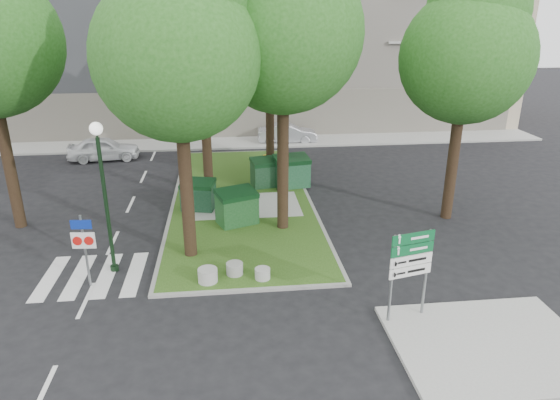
{
  "coord_description": "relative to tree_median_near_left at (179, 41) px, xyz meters",
  "views": [
    {
      "loc": [
        -0.12,
        -13.55,
        8.17
      ],
      "look_at": [
        1.68,
        2.57,
        2.0
      ],
      "focal_mm": 32.0,
      "sensor_mm": 36.0,
      "label": 1
    }
  ],
  "objects": [
    {
      "name": "tree_median_near_right",
      "position": [
        3.5,
        2.0,
        0.67
      ],
      "size": [
        5.6,
        5.6,
        11.46
      ],
      "color": "black",
      "rests_on": "ground"
    },
    {
      "name": "bollard_mid",
      "position": [
        1.41,
        -1.67,
        -7.0
      ],
      "size": [
        0.55,
        0.55,
        0.39
      ],
      "primitive_type": "cylinder",
      "color": "gray",
      "rests_on": "median_island"
    },
    {
      "name": "dumpster_c",
      "position": [
        3.22,
        7.01,
        -6.53
      ],
      "size": [
        1.67,
        1.32,
        1.39
      ],
      "rotation": [
        0.0,
        0.0,
        0.2
      ],
      "color": "black",
      "rests_on": "median_island"
    },
    {
      "name": "tree_median_far",
      "position": [
        3.7,
        9.5,
        1.0
      ],
      "size": [
        5.8,
        5.8,
        11.93
      ],
      "color": "black",
      "rests_on": "ground"
    },
    {
      "name": "ground",
      "position": [
        1.41,
        -2.56,
        -7.32
      ],
      "size": [
        120.0,
        120.0,
        0.0
      ],
      "primitive_type": "plane",
      "color": "black",
      "rests_on": "ground"
    },
    {
      "name": "dumpster_b",
      "position": [
        1.62,
        2.52,
        -6.5
      ],
      "size": [
        1.84,
        1.58,
        1.44
      ],
      "rotation": [
        0.0,
        0.0,
        0.37
      ],
      "color": "#123F17",
      "rests_on": "median_island"
    },
    {
      "name": "directional_sign",
      "position": [
        6.11,
        -4.62,
        -5.48
      ],
      "size": [
        1.27,
        0.35,
        2.59
      ],
      "rotation": [
        0.0,
        0.0,
        0.24
      ],
      "color": "slate",
      "rests_on": "sidewalk_corner"
    },
    {
      "name": "litter_bin",
      "position": [
        3.46,
        9.75,
        -6.82
      ],
      "size": [
        0.43,
        0.43,
        0.75
      ],
      "primitive_type": "cylinder",
      "color": "gold",
      "rests_on": "median_island"
    },
    {
      "name": "street_lamp",
      "position": [
        -2.59,
        -0.76,
        -4.15
      ],
      "size": [
        0.4,
        0.4,
        5.04
      ],
      "color": "black",
      "rests_on": "ground"
    },
    {
      "name": "car_white",
      "position": [
        -5.78,
        12.94,
        -6.64
      ],
      "size": [
        4.13,
        2.0,
        1.36
      ],
      "primitive_type": "imported",
      "rotation": [
        0.0,
        0.0,
        1.67
      ],
      "color": "silver",
      "rests_on": "ground"
    },
    {
      "name": "apartment_building",
      "position": [
        1.41,
        23.44,
        0.68
      ],
      "size": [
        41.0,
        12.0,
        16.0
      ],
      "primitive_type": "cube",
      "color": "tan",
      "rests_on": "ground"
    },
    {
      "name": "tree_median_mid",
      "position": [
        0.5,
        6.5,
        -0.34
      ],
      "size": [
        4.8,
        4.8,
        9.99
      ],
      "color": "black",
      "rests_on": "ground"
    },
    {
      "name": "bollard_left",
      "position": [
        0.55,
        -2.06,
        -6.98
      ],
      "size": [
        0.62,
        0.62,
        0.44
      ],
      "primitive_type": "cylinder",
      "color": "#A2A19C",
      "rests_on": "median_island"
    },
    {
      "name": "bollard_right",
      "position": [
        2.29,
        -2.06,
        -7.02
      ],
      "size": [
        0.49,
        0.49,
        0.35
      ],
      "primitive_type": "cylinder",
      "color": "#A0A19B",
      "rests_on": "median_island"
    },
    {
      "name": "tree_median_near_left",
      "position": [
        0.0,
        0.0,
        0.0
      ],
      "size": [
        5.2,
        5.2,
        10.53
      ],
      "color": "black",
      "rests_on": "ground"
    },
    {
      "name": "tree_street_right",
      "position": [
        10.5,
        2.5,
        -0.33
      ],
      "size": [
        5.0,
        5.0,
        10.06
      ],
      "color": "black",
      "rests_on": "ground"
    },
    {
      "name": "median_island",
      "position": [
        1.91,
        5.44,
        -7.26
      ],
      "size": [
        6.0,
        16.0,
        0.12
      ],
      "primitive_type": "cube",
      "color": "#274B15",
      "rests_on": "ground"
    },
    {
      "name": "dumpster_d",
      "position": [
        4.41,
        6.82,
        -6.46
      ],
      "size": [
        1.83,
        1.43,
        1.54
      ],
      "rotation": [
        0.0,
        0.0,
        0.17
      ],
      "color": "#154627",
      "rests_on": "median_island"
    },
    {
      "name": "zebra_crossing",
      "position": [
        -2.34,
        -1.06,
        -7.31
      ],
      "size": [
        5.0,
        3.0,
        0.01
      ],
      "primitive_type": "cube",
      "color": "silver",
      "rests_on": "ground"
    },
    {
      "name": "dumpster_a",
      "position": [
        0.02,
        4.26,
        -6.57
      ],
      "size": [
        1.6,
        1.29,
        1.31
      ],
      "rotation": [
        0.0,
        0.0,
        -0.23
      ],
      "color": "#0D321B",
      "rests_on": "median_island"
    },
    {
      "name": "sidewalk_corner",
      "position": [
        7.91,
        -6.06,
        -7.26
      ],
      "size": [
        5.0,
        4.0,
        0.12
      ],
      "primitive_type": "cube",
      "color": "#999993",
      "rests_on": "ground"
    },
    {
      "name": "car_silver",
      "position": [
        5.33,
        15.75,
        -6.68
      ],
      "size": [
        3.91,
        1.52,
        1.27
      ],
      "primitive_type": "imported",
      "rotation": [
        0.0,
        0.0,
        1.53
      ],
      "color": "#ACAEB5",
      "rests_on": "ground"
    },
    {
      "name": "building_sidewalk",
      "position": [
        1.41,
        15.94,
        -7.26
      ],
      "size": [
        42.0,
        3.0,
        0.12
      ],
      "primitive_type": "cube",
      "color": "#999993",
      "rests_on": "ground"
    },
    {
      "name": "traffic_sign_pole",
      "position": [
        -3.16,
        -1.7,
        -5.77
      ],
      "size": [
        0.73,
        0.09,
        2.42
      ],
      "rotation": [
        0.0,
        0.0,
        -0.08
      ],
      "color": "slate",
      "rests_on": "ground"
    },
    {
      "name": "median_kerb",
      "position": [
        1.91,
        5.44,
        -7.27
      ],
      "size": [
        6.3,
        16.3,
        0.1
      ],
      "primitive_type": "cube",
      "color": "gray",
      "rests_on": "ground"
    }
  ]
}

